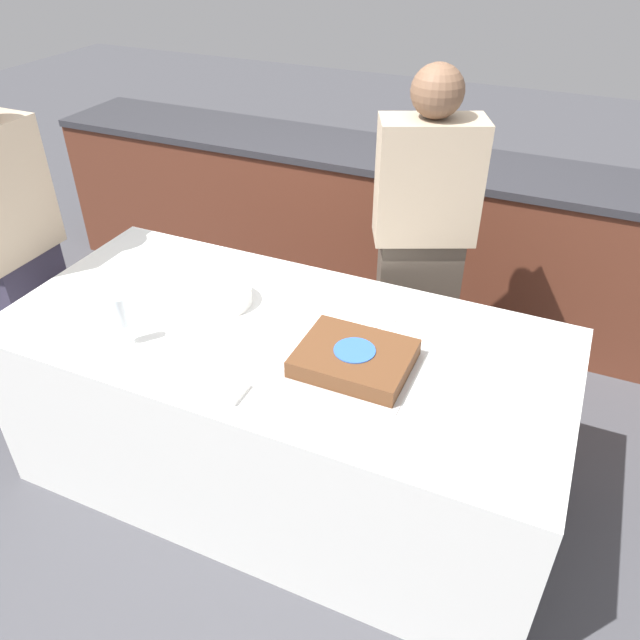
{
  "coord_description": "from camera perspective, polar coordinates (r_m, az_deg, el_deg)",
  "views": [
    {
      "loc": [
        0.89,
        -1.63,
        2.11
      ],
      "look_at": [
        0.16,
        0.0,
        0.87
      ],
      "focal_mm": 35.0,
      "sensor_mm": 36.0,
      "label": 1
    }
  ],
  "objects": [
    {
      "name": "ground_plane",
      "position": [
        2.81,
        -3.06,
        -13.97
      ],
      "size": [
        14.0,
        14.0,
        0.0
      ],
      "primitive_type": "plane",
      "color": "#424247"
    },
    {
      "name": "back_counter",
      "position": [
        3.7,
        7.68,
        7.98
      ],
      "size": [
        4.4,
        0.58,
        0.92
      ],
      "color": "#5B2D1E",
      "rests_on": "ground_plane"
    },
    {
      "name": "dining_table",
      "position": [
        2.53,
        -3.33,
        -8.21
      ],
      "size": [
        2.1,
        0.98,
        0.77
      ],
      "color": "silver",
      "rests_on": "ground_plane"
    },
    {
      "name": "cake",
      "position": [
        2.11,
        3.15,
        -3.54
      ],
      "size": [
        0.42,
        0.35,
        0.07
      ],
      "color": "#B7B2AD",
      "rests_on": "dining_table"
    },
    {
      "name": "plate_stack",
      "position": [
        2.46,
        -9.01,
        2.23
      ],
      "size": [
        0.24,
        0.24,
        0.07
      ],
      "color": "white",
      "rests_on": "dining_table"
    },
    {
      "name": "wine_glass",
      "position": [
        2.26,
        -17.78,
        0.51
      ],
      "size": [
        0.06,
        0.06,
        0.19
      ],
      "color": "white",
      "rests_on": "dining_table"
    },
    {
      "name": "side_plate_near_cake",
      "position": [
        2.39,
        4.91,
        0.64
      ],
      "size": [
        0.19,
        0.19,
        0.0
      ],
      "color": "white",
      "rests_on": "dining_table"
    },
    {
      "name": "side_plate_right_edge",
      "position": [
        2.16,
        18.16,
        -5.63
      ],
      "size": [
        0.19,
        0.19,
        0.0
      ],
      "color": "white",
      "rests_on": "dining_table"
    },
    {
      "name": "utensil_pile",
      "position": [
        2.05,
        -9.0,
        -6.19
      ],
      "size": [
        0.16,
        0.1,
        0.02
      ],
      "color": "white",
      "rests_on": "dining_table"
    },
    {
      "name": "person_cutting_cake",
      "position": [
        2.73,
        9.2,
        6.14
      ],
      "size": [
        0.46,
        0.35,
        1.6
      ],
      "rotation": [
        0.0,
        0.0,
        -2.72
      ],
      "color": "#4C4238",
      "rests_on": "ground_plane"
    },
    {
      "name": "person_seated_left",
      "position": [
        3.0,
        -25.9,
        5.39
      ],
      "size": [
        0.2,
        0.38,
        1.57
      ],
      "rotation": [
        0.0,
        0.0,
        1.57
      ],
      "color": "#383347",
      "rests_on": "ground_plane"
    }
  ]
}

